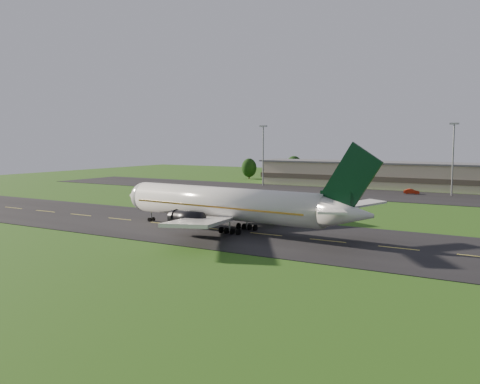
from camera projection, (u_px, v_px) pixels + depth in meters
The scene contains 9 objects.
ground at pixel (328, 241), 83.67m from camera, with size 360.00×360.00×0.00m, color #204D13.
taxiway at pixel (328, 241), 83.66m from camera, with size 220.00×30.00×0.10m, color black.
apron at pixel (427, 197), 145.08m from camera, with size 260.00×30.00×0.10m, color black.
airliner at pixel (228, 204), 92.57m from camera, with size 51.30×42.10×15.57m.
terminal at pixel (466, 178), 162.04m from camera, with size 145.00×16.00×8.40m.
light_mast_west at pixel (263, 148), 178.79m from camera, with size 2.40×1.20×20.35m.
light_mast_centre at pixel (453, 150), 148.07m from camera, with size 2.40×1.20×20.35m.
service_vehicle_a at pixel (350, 191), 156.49m from camera, with size 1.63×4.06×1.38m, color #D39F0C.
service_vehicle_b at pixel (412, 191), 153.55m from camera, with size 1.54×4.41×1.45m, color #A3200A.
Camera 1 is at (30.65, -77.78, 16.10)m, focal length 40.00 mm.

